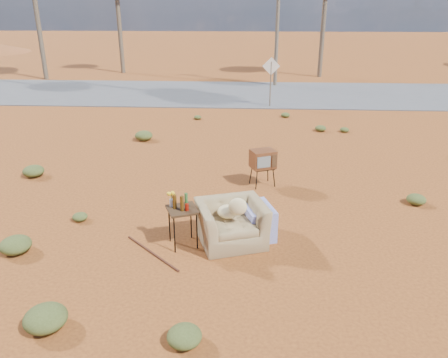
{
  "coord_description": "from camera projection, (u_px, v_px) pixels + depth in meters",
  "views": [
    {
      "loc": [
        0.57,
        -7.66,
        4.34
      ],
      "look_at": [
        0.06,
        1.12,
        0.8
      ],
      "focal_mm": 35.0,
      "sensor_mm": 36.0,
      "label": 1
    }
  ],
  "objects": [
    {
      "name": "armchair",
      "position": [
        237.0,
        217.0,
        8.42
      ],
      "size": [
        1.62,
        1.35,
        1.1
      ],
      "rotation": [
        0.0,
        0.0,
        0.32
      ],
      "color": "olive",
      "rests_on": "ground"
    },
    {
      "name": "utility_pole_center",
      "position": [
        278.0,
        8.0,
        23.3
      ],
      "size": [
        1.4,
        0.2,
        8.0
      ],
      "color": "brown",
      "rests_on": "ground"
    },
    {
      "name": "rusty_bar",
      "position": [
        152.0,
        253.0,
        8.14
      ],
      "size": [
        1.2,
        1.17,
        0.04
      ],
      "primitive_type": "cylinder",
      "rotation": [
        0.0,
        1.57,
        -0.77
      ],
      "color": "#4E1E15",
      "rests_on": "ground"
    },
    {
      "name": "ground",
      "position": [
        218.0,
        237.0,
        8.75
      ],
      "size": [
        140.0,
        140.0,
        0.0
      ],
      "primitive_type": "plane",
      "color": "#974F1E",
      "rests_on": "ground"
    },
    {
      "name": "scrub_patch",
      "position": [
        201.0,
        158.0,
        12.83
      ],
      "size": [
        17.49,
        8.07,
        0.33
      ],
      "color": "#485525",
      "rests_on": "ground"
    },
    {
      "name": "road_sign",
      "position": [
        271.0,
        73.0,
        19.22
      ],
      "size": [
        0.78,
        0.06,
        2.19
      ],
      "color": "brown",
      "rests_on": "ground"
    },
    {
      "name": "tv_unit",
      "position": [
        263.0,
        159.0,
        10.97
      ],
      "size": [
        0.72,
        0.65,
        0.94
      ],
      "rotation": [
        0.0,
        0.0,
        0.4
      ],
      "color": "black",
      "rests_on": "ground"
    },
    {
      "name": "highway",
      "position": [
        238.0,
        93.0,
        22.63
      ],
      "size": [
        140.0,
        7.0,
        0.04
      ],
      "primitive_type": "cube",
      "color": "#565659",
      "rests_on": "ground"
    },
    {
      "name": "side_table",
      "position": [
        180.0,
        207.0,
        8.18
      ],
      "size": [
        0.7,
        0.7,
        1.08
      ],
      "rotation": [
        0.0,
        0.0,
        0.39
      ],
      "color": "#342413",
      "rests_on": "ground"
    }
  ]
}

